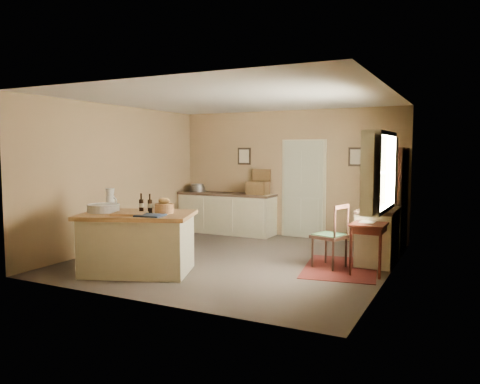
% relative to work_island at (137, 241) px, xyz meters
% --- Properties ---
extents(ground, '(5.00, 5.00, 0.00)m').
position_rel_work_island_xyz_m(ground, '(0.95, 1.43, -0.48)').
color(ground, '#4A3F38').
rests_on(ground, ground).
extents(wall_back, '(5.00, 0.10, 2.70)m').
position_rel_work_island_xyz_m(wall_back, '(0.95, 3.93, 0.87)').
color(wall_back, '#9A7952').
rests_on(wall_back, ground).
extents(wall_front, '(5.00, 0.10, 2.70)m').
position_rel_work_island_xyz_m(wall_front, '(0.95, -1.07, 0.87)').
color(wall_front, '#9A7952').
rests_on(wall_front, ground).
extents(wall_left, '(0.10, 5.00, 2.70)m').
position_rel_work_island_xyz_m(wall_left, '(-1.55, 1.43, 0.87)').
color(wall_left, '#9A7952').
rests_on(wall_left, ground).
extents(wall_right, '(0.10, 5.00, 2.70)m').
position_rel_work_island_xyz_m(wall_right, '(3.45, 1.43, 0.87)').
color(wall_right, '#9A7952').
rests_on(wall_right, ground).
extents(ceiling, '(5.00, 5.00, 0.00)m').
position_rel_work_island_xyz_m(ceiling, '(0.95, 1.43, 2.22)').
color(ceiling, silver).
rests_on(ceiling, wall_back).
extents(door, '(0.97, 0.06, 2.11)m').
position_rel_work_island_xyz_m(door, '(1.30, 3.90, 0.57)').
color(door, '#B7BB9C').
rests_on(door, ground).
extents(framed_prints, '(2.82, 0.02, 0.38)m').
position_rel_work_island_xyz_m(framed_prints, '(1.15, 3.90, 1.24)').
color(framed_prints, black).
rests_on(framed_prints, ground).
extents(window, '(0.25, 1.99, 1.12)m').
position_rel_work_island_xyz_m(window, '(3.37, 1.23, 1.07)').
color(window, beige).
rests_on(window, ground).
extents(work_island, '(1.92, 1.58, 1.20)m').
position_rel_work_island_xyz_m(work_island, '(0.00, 0.00, 0.00)').
color(work_island, beige).
rests_on(work_island, ground).
extents(sideboard, '(2.22, 0.63, 1.18)m').
position_rel_work_island_xyz_m(sideboard, '(-0.40, 3.63, -0.00)').
color(sideboard, beige).
rests_on(sideboard, ground).
extents(rug, '(1.35, 1.76, 0.01)m').
position_rel_work_island_xyz_m(rug, '(2.70, 1.62, -0.48)').
color(rug, '#511313').
rests_on(rug, ground).
extents(writing_desk, '(0.50, 0.81, 0.82)m').
position_rel_work_island_xyz_m(writing_desk, '(3.15, 1.62, 0.18)').
color(writing_desk, '#3C140E').
rests_on(writing_desk, ground).
extents(desk_chair, '(0.58, 0.58, 1.00)m').
position_rel_work_island_xyz_m(desk_chair, '(2.52, 1.60, 0.02)').
color(desk_chair, black).
rests_on(desk_chair, ground).
extents(right_cabinet, '(0.59, 1.05, 0.99)m').
position_rel_work_island_xyz_m(right_cabinet, '(3.15, 2.25, -0.02)').
color(right_cabinet, beige).
rests_on(right_cabinet, ground).
extents(shelving_unit, '(0.32, 0.85, 1.90)m').
position_rel_work_island_xyz_m(shelving_unit, '(3.30, 3.35, 0.47)').
color(shelving_unit, black).
rests_on(shelving_unit, ground).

